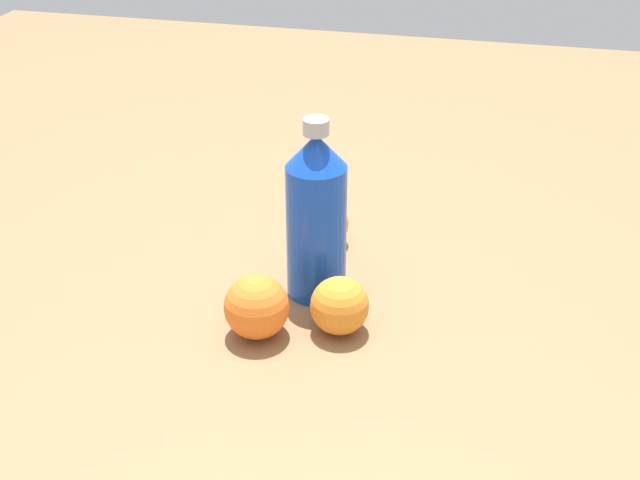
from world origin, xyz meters
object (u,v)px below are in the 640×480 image
object	(u,v)px
water_bottle	(320,216)
orange_0	(340,306)
orange_1	(257,307)
orange_2	(326,224)

from	to	relation	value
water_bottle	orange_0	xyz separation A→B (m)	(0.04, -0.08, -0.08)
orange_1	orange_0	bearing A→B (deg)	17.98
orange_2	water_bottle	bearing A→B (deg)	-80.18
orange_1	orange_2	bearing A→B (deg)	82.72
orange_0	orange_2	bearing A→B (deg)	107.63
water_bottle	orange_2	size ratio (longest dim) A/B	3.67
orange_2	orange_0	bearing A→B (deg)	-72.37
orange_1	orange_2	size ratio (longest dim) A/B	1.20
orange_0	orange_1	bearing A→B (deg)	-162.02
orange_1	orange_2	distance (m)	0.24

